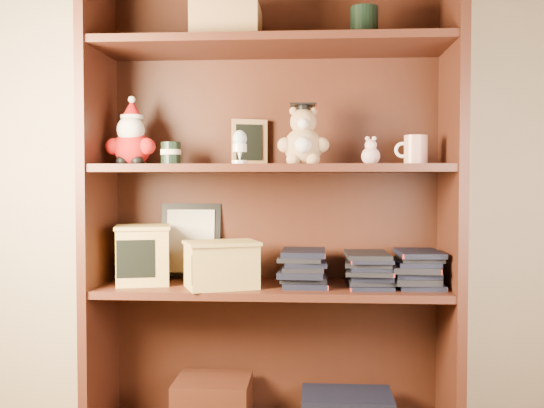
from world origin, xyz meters
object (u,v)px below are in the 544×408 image
(bookcase, at_px, (272,216))
(grad_teddy_bear, at_px, (303,141))
(teacher_mug, at_px, (415,150))
(treats_box, at_px, (143,254))

(bookcase, height_order, grad_teddy_bear, bookcase)
(grad_teddy_bear, bearing_deg, bookcase, 151.81)
(bookcase, xyz_separation_m, teacher_mug, (0.47, -0.05, 0.22))
(bookcase, height_order, teacher_mug, bookcase)
(bookcase, distance_m, treats_box, 0.45)
(bookcase, bearing_deg, teacher_mug, -6.15)
(teacher_mug, bearing_deg, grad_teddy_bear, -179.02)
(teacher_mug, bearing_deg, treats_box, -179.95)
(bookcase, xyz_separation_m, treats_box, (-0.43, -0.05, -0.13))
(teacher_mug, bearing_deg, bookcase, 173.85)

